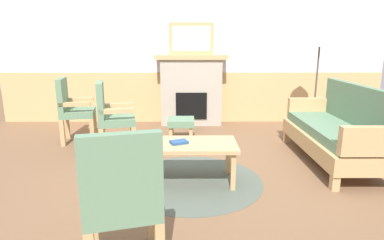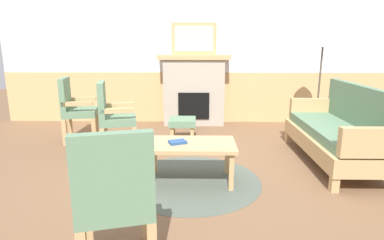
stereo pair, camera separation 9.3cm
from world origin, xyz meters
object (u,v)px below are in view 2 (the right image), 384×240
(fireplace, at_px, (194,89))
(book_on_table, at_px, (178,142))
(couch, at_px, (337,132))
(armchair_by_window_left, at_px, (75,107))
(coffee_table, at_px, (191,148))
(armchair_near_fireplace, at_px, (112,114))
(armchair_front_left, at_px, (115,194))
(floor_lamp_by_couch, at_px, (323,45))
(framed_picture, at_px, (194,39))
(footstool, at_px, (182,123))

(fireplace, bearing_deg, book_on_table, -93.13)
(couch, relative_size, armchair_by_window_left, 1.84)
(coffee_table, bearing_deg, armchair_near_fireplace, 137.84)
(couch, distance_m, armchair_front_left, 3.03)
(armchair_near_fireplace, height_order, floor_lamp_by_couch, floor_lamp_by_couch)
(framed_picture, bearing_deg, coffee_table, -90.12)
(couch, bearing_deg, coffee_table, -161.56)
(couch, xyz_separation_m, armchair_by_window_left, (-3.61, 0.87, 0.14))
(couch, xyz_separation_m, coffee_table, (-1.82, -0.61, -0.01))
(couch, bearing_deg, floor_lamp_by_couch, 80.24)
(book_on_table, bearing_deg, fireplace, 86.87)
(armchair_by_window_left, bearing_deg, coffee_table, -39.52)
(couch, distance_m, armchair_by_window_left, 3.72)
(fireplace, relative_size, armchair_near_fireplace, 1.33)
(fireplace, bearing_deg, couch, -47.58)
(book_on_table, relative_size, armchair_by_window_left, 0.18)
(fireplace, bearing_deg, armchair_front_left, -96.48)
(armchair_near_fireplace, distance_m, floor_lamp_by_couch, 3.40)
(framed_picture, bearing_deg, armchair_front_left, -96.48)
(coffee_table, distance_m, book_on_table, 0.16)
(couch, height_order, footstool, couch)
(armchair_front_left, bearing_deg, floor_lamp_by_couch, 53.27)
(framed_picture, distance_m, armchair_near_fireplace, 2.19)
(armchair_by_window_left, xyz_separation_m, armchair_front_left, (1.35, -2.89, 0.00))
(floor_lamp_by_couch, bearing_deg, coffee_table, -136.55)
(footstool, relative_size, armchair_front_left, 0.41)
(couch, relative_size, armchair_front_left, 1.84)
(book_on_table, bearing_deg, footstool, 90.72)
(armchair_by_window_left, relative_size, floor_lamp_by_couch, 0.58)
(fireplace, bearing_deg, armchair_near_fireplace, -124.45)
(framed_picture, distance_m, coffee_table, 2.84)
(coffee_table, height_order, armchair_by_window_left, armchair_by_window_left)
(armchair_front_left, bearing_deg, book_on_table, 77.34)
(fireplace, height_order, couch, fireplace)
(framed_picture, distance_m, book_on_table, 2.84)
(book_on_table, height_order, footstool, book_on_table)
(couch, bearing_deg, armchair_near_fireplace, 172.50)
(coffee_table, xyz_separation_m, armchair_front_left, (-0.45, -1.41, 0.15))
(coffee_table, height_order, armchair_near_fireplace, armchair_near_fireplace)
(fireplace, bearing_deg, armchair_by_window_left, -148.33)
(floor_lamp_by_couch, bearing_deg, armchair_by_window_left, -173.18)
(footstool, bearing_deg, floor_lamp_by_couch, 11.83)
(couch, relative_size, floor_lamp_by_couch, 1.07)
(framed_picture, relative_size, floor_lamp_by_couch, 0.48)
(coffee_table, bearing_deg, book_on_table, -171.54)
(framed_picture, distance_m, armchair_front_left, 4.15)
(fireplace, xyz_separation_m, framed_picture, (0.00, 0.00, 0.91))
(book_on_table, relative_size, floor_lamp_by_couch, 0.11)
(armchair_near_fireplace, bearing_deg, armchair_by_window_left, 145.04)
(fireplace, distance_m, armchair_front_left, 4.02)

